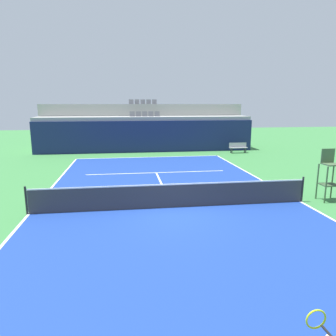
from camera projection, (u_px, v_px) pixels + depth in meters
ground_plane at (173, 208)px, 12.30m from camera, size 80.00×80.00×0.00m
court_surface at (173, 208)px, 12.30m from camera, size 11.00×24.00×0.01m
baseline_far at (149, 157)px, 23.88m from camera, size 11.00×0.10×0.00m
sideline_left at (29, 214)px, 11.55m from camera, size 0.10×24.00×0.00m
sideline_right at (300, 201)px, 13.04m from camera, size 0.10×24.00×0.00m
service_line_far at (156, 173)px, 18.50m from camera, size 8.26×0.10×0.00m
centre_service_line at (163, 187)px, 15.40m from camera, size 0.10×6.40×0.00m
back_wall at (146, 137)px, 26.17m from camera, size 18.54×0.30×2.66m
stands_tier_lower at (145, 133)px, 27.45m from camera, size 18.54×2.40×2.97m
stands_tier_upper at (143, 125)px, 29.67m from camera, size 18.54×2.40×4.03m
seating_row_lower at (145, 115)px, 27.22m from camera, size 2.64×0.44×0.44m
seating_row_upper at (143, 103)px, 29.33m from camera, size 2.64×0.44×0.44m
tennis_net at (173, 195)px, 12.20m from camera, size 11.08×0.08×1.07m
umpire_chair at (329, 173)px, 13.03m from camera, size 0.76×0.66×2.20m
player_bench at (238, 147)px, 25.97m from camera, size 1.50×0.40×0.85m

